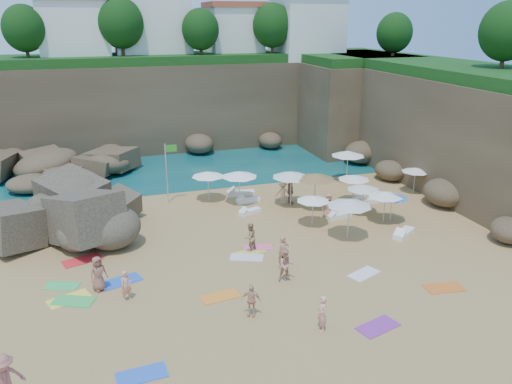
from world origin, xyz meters
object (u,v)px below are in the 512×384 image
object	(u,v)px
parasol_1	(239,174)
person_stand_1	(250,237)
person_stand_3	(290,191)
person_stand_5	(72,214)
parasol_0	(208,174)
person_stand_0	(126,286)
rock_outcrop	(66,238)
person_stand_2	(283,193)
lounger_0	(241,193)
person_stand_4	(328,206)
parasol_2	(354,177)
person_stand_6	(322,313)
flag_pole	(168,165)

from	to	relation	value
parasol_1	person_stand_1	world-z (taller)	parasol_1
person_stand_3	person_stand_5	distance (m)	14.07
parasol_0	person_stand_0	world-z (taller)	parasol_0
person_stand_1	person_stand_3	size ratio (longest dim) A/B	0.89
rock_outcrop	person_stand_2	distance (m)	14.07
lounger_0	person_stand_4	xyz separation A→B (m)	(4.09, -5.81, 0.66)
parasol_1	lounger_0	bearing A→B (deg)	71.64
person_stand_0	person_stand_4	distance (m)	14.25
rock_outcrop	person_stand_0	distance (m)	8.53
parasol_0	parasol_2	size ratio (longest dim) A/B	1.04
lounger_0	person_stand_5	size ratio (longest dim) A/B	1.13
person_stand_3	person_stand_6	distance (m)	14.66
rock_outcrop	person_stand_2	bearing A→B (deg)	6.22
person_stand_2	person_stand_6	bearing A→B (deg)	82.66
flag_pole	person_stand_1	bearing A→B (deg)	-70.98
person_stand_5	person_stand_6	xyz separation A→B (m)	(9.93, -14.24, -0.10)
person_stand_4	person_stand_6	bearing A→B (deg)	-98.27
lounger_0	person_stand_4	bearing A→B (deg)	-47.41
person_stand_3	person_stand_6	bearing A→B (deg)	167.82
person_stand_1	person_stand_3	distance (m)	7.76
parasol_0	person_stand_3	size ratio (longest dim) A/B	1.25
person_stand_1	person_stand_3	world-z (taller)	person_stand_3
person_stand_6	person_stand_1	bearing A→B (deg)	-173.46
flag_pole	person_stand_6	size ratio (longest dim) A/B	2.68
person_stand_4	person_stand_5	distance (m)	15.75
lounger_0	parasol_0	bearing A→B (deg)	-163.37
person_stand_0	person_stand_5	xyz separation A→B (m)	(-2.55, 9.51, 0.14)
rock_outcrop	person_stand_4	xyz separation A→B (m)	(15.78, -1.80, 0.81)
person_stand_2	person_stand_3	bearing A→B (deg)	167.75
flag_pole	parasol_2	distance (m)	12.58
person_stand_2	rock_outcrop	bearing A→B (deg)	13.24
person_stand_5	parasol_0	bearing A→B (deg)	1.22
parasol_0	parasol_2	world-z (taller)	parasol_0
parasol_1	person_stand_2	bearing A→B (deg)	-17.74
person_stand_0	person_stand_2	distance (m)	14.55
lounger_0	person_stand_4	distance (m)	7.14
person_stand_0	person_stand_5	world-z (taller)	person_stand_5
parasol_0	person_stand_0	size ratio (longest dim) A/B	1.53
flag_pole	lounger_0	size ratio (longest dim) A/B	2.09
person_stand_3	person_stand_4	distance (m)	3.42
flag_pole	person_stand_3	world-z (taller)	flag_pole
parasol_2	person_stand_5	distance (m)	18.27
parasol_1	parasol_2	distance (m)	7.75
parasol_1	person_stand_0	world-z (taller)	parasol_1
lounger_0	person_stand_2	world-z (taller)	person_stand_2
lounger_0	person_stand_4	size ratio (longest dim) A/B	1.22
lounger_0	person_stand_2	bearing A→B (deg)	-40.16
parasol_2	person_stand_5	size ratio (longest dim) A/B	1.22
parasol_1	person_stand_0	size ratio (longest dim) A/B	1.66
rock_outcrop	person_stand_1	xyz separation A→B (m)	(9.70, -4.78, 0.79)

